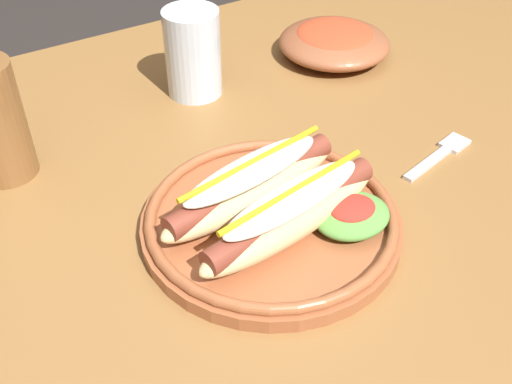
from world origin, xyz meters
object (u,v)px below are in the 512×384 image
(side_bowl, at_px, (334,41))
(fork, at_px, (441,154))
(water_cup, at_px, (193,53))
(hot_dog_plate, at_px, (275,211))

(side_bowl, bearing_deg, fork, -99.64)
(water_cup, relative_size, side_bowl, 0.71)
(hot_dog_plate, distance_m, side_bowl, 0.40)
(fork, bearing_deg, water_cup, 109.16)
(fork, bearing_deg, hot_dog_plate, 167.89)
(hot_dog_plate, bearing_deg, water_cup, 78.26)
(hot_dog_plate, distance_m, water_cup, 0.30)
(hot_dog_plate, bearing_deg, fork, 0.69)
(hot_dog_plate, bearing_deg, side_bowl, 43.76)
(side_bowl, bearing_deg, water_cup, 175.72)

